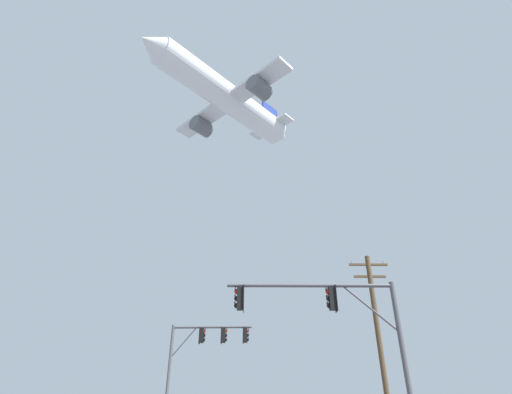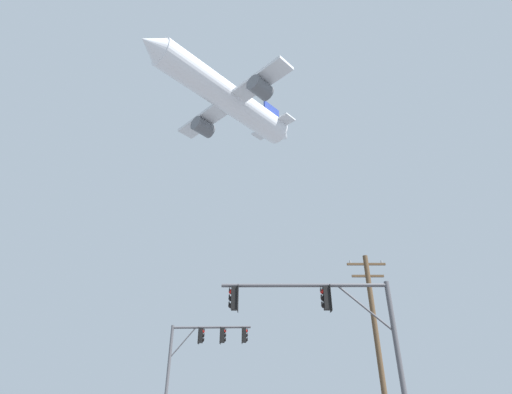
{
  "view_description": "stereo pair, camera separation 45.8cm",
  "coord_description": "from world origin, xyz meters",
  "px_view_note": "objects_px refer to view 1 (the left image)",
  "views": [
    {
      "loc": [
        -0.43,
        -6.66,
        1.21
      ],
      "look_at": [
        -0.04,
        19.7,
        15.39
      ],
      "focal_mm": 26.88,
      "sensor_mm": 36.0,
      "label": 1
    },
    {
      "loc": [
        0.02,
        -6.66,
        1.21
      ],
      "look_at": [
        -0.04,
        19.7,
        15.39
      ],
      "focal_mm": 26.88,
      "sensor_mm": 36.0,
      "label": 2
    }
  ],
  "objects_px": {
    "signal_pole_far": "(204,346)",
    "utility_pole": "(378,329)",
    "signal_pole_near": "(334,315)",
    "airplane": "(225,97)"
  },
  "relations": [
    {
      "from": "signal_pole_far",
      "to": "utility_pole",
      "type": "xyz_separation_m",
      "value": [
        9.81,
        -5.42,
        0.18
      ]
    },
    {
      "from": "utility_pole",
      "to": "signal_pole_far",
      "type": "bearing_deg",
      "value": 151.06
    },
    {
      "from": "signal_pole_near",
      "to": "airplane",
      "type": "relative_size",
      "value": 0.3
    },
    {
      "from": "signal_pole_near",
      "to": "utility_pole",
      "type": "height_order",
      "value": "utility_pole"
    },
    {
      "from": "signal_pole_far",
      "to": "utility_pole",
      "type": "relative_size",
      "value": 0.66
    },
    {
      "from": "utility_pole",
      "to": "airplane",
      "type": "distance_m",
      "value": 43.45
    },
    {
      "from": "signal_pole_near",
      "to": "signal_pole_far",
      "type": "relative_size",
      "value": 1.18
    },
    {
      "from": "utility_pole",
      "to": "airplane",
      "type": "bearing_deg",
      "value": 116.32
    },
    {
      "from": "signal_pole_near",
      "to": "airplane",
      "type": "xyz_separation_m",
      "value": [
        -7.19,
        27.27,
        36.59
      ]
    },
    {
      "from": "signal_pole_far",
      "to": "airplane",
      "type": "height_order",
      "value": "airplane"
    }
  ]
}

